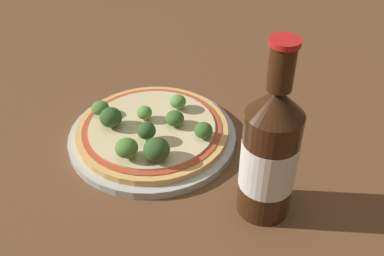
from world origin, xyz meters
name	(u,v)px	position (x,y,z in m)	size (l,w,h in m)	color
ground_plane	(153,139)	(0.00, 0.00, 0.00)	(3.00, 3.00, 0.00)	brown
plate	(149,136)	(0.00, 0.00, 0.01)	(0.25, 0.25, 0.01)	#B2B7B2
pizza	(152,127)	(0.00, 0.00, 0.02)	(0.23, 0.23, 0.01)	tan
broccoli_floret_0	(100,108)	(-0.08, -0.02, 0.04)	(0.03, 0.03, 0.02)	#7A9E5B
broccoli_floret_1	(175,118)	(0.03, 0.02, 0.04)	(0.03, 0.03, 0.02)	#7A9E5B
broccoli_floret_2	(127,148)	(0.01, -0.08, 0.04)	(0.03, 0.03, 0.03)	#7A9E5B
broccoli_floret_3	(157,149)	(0.05, -0.06, 0.04)	(0.04, 0.04, 0.03)	#7A9E5B
broccoli_floret_4	(203,130)	(0.08, 0.01, 0.04)	(0.03, 0.03, 0.02)	#7A9E5B
broccoli_floret_5	(111,117)	(-0.05, -0.03, 0.04)	(0.03, 0.03, 0.03)	#7A9E5B
broccoli_floret_6	(146,131)	(0.01, -0.03, 0.04)	(0.03, 0.03, 0.03)	#7A9E5B
broccoli_floret_7	(178,102)	(0.01, 0.05, 0.04)	(0.03, 0.03, 0.02)	#7A9E5B
broccoli_floret_8	(145,113)	(-0.02, 0.01, 0.04)	(0.02, 0.02, 0.02)	#7A9E5B
beer_bottle	(270,153)	(0.20, -0.04, 0.09)	(0.07, 0.07, 0.23)	#381E0F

